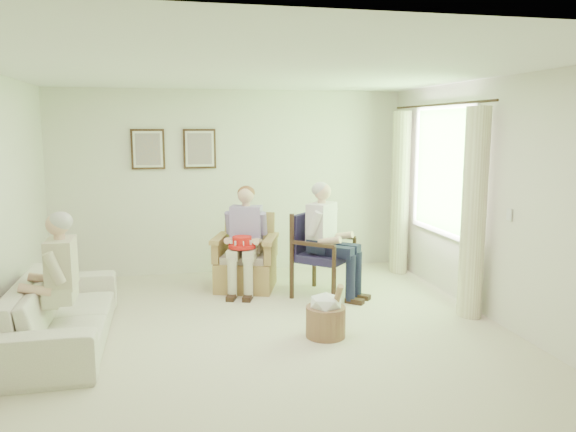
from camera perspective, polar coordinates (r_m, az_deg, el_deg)
The scene contains 18 objects.
floor at distance 5.70m, azimuth -2.16°, elevation -12.39°, with size 5.50×5.50×0.00m, color beige.
back_wall at distance 8.07m, azimuth -5.70°, elevation 3.44°, with size 5.00×0.04×2.60m, color silver.
front_wall at distance 2.76m, azimuth 8.00°, elevation -7.56°, with size 5.00×0.04×2.60m, color silver.
right_wall at distance 6.30m, azimuth 20.75°, elevation 1.32°, with size 0.04×5.50×2.60m, color silver.
ceiling at distance 5.33m, azimuth -2.33°, elevation 14.60°, with size 5.00×5.50×0.02m, color white.
window at distance 7.29m, azimuth 15.49°, elevation 4.80°, with size 0.13×2.50×1.63m.
curtain_left at distance 6.42m, azimuth 18.33°, elevation 0.22°, with size 0.34×0.34×2.30m, color beige.
curtain_right at distance 8.15m, azimuth 11.32°, elevation 2.30°, with size 0.34×0.34×2.30m, color beige.
framed_print_left at distance 7.95m, azimuth -14.04°, elevation 6.60°, with size 0.45×0.05×0.55m.
framed_print_right at distance 7.96m, azimuth -8.97°, elevation 6.76°, with size 0.45×0.05×0.55m.
wicker_armchair at distance 7.36m, azimuth -4.35°, elevation -4.96°, with size 0.75×0.75×0.96m.
wood_armchair at distance 7.04m, azimuth 3.44°, elevation -3.47°, with size 0.66×0.62×1.02m.
sofa at distance 5.92m, azimuth -21.94°, elevation -9.01°, with size 0.84×2.16×0.63m, color silver.
person_wicker at distance 7.14m, azimuth -4.25°, elevation -1.67°, with size 0.40×0.63×1.31m.
person_dark at distance 6.83m, azimuth 3.84°, elevation -1.60°, with size 0.40×0.63×1.39m.
person_sofa at distance 5.65m, azimuth -22.48°, elevation -5.48°, with size 0.42×0.62×1.28m.
red_hat at distance 6.95m, azimuth -4.69°, elevation -2.77°, with size 0.34×0.34×0.14m.
hatbox at distance 5.70m, azimuth 3.88°, elevation -9.96°, with size 0.50×0.50×0.58m.
Camera 1 is at (-0.93, -5.23, 2.09)m, focal length 35.00 mm.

